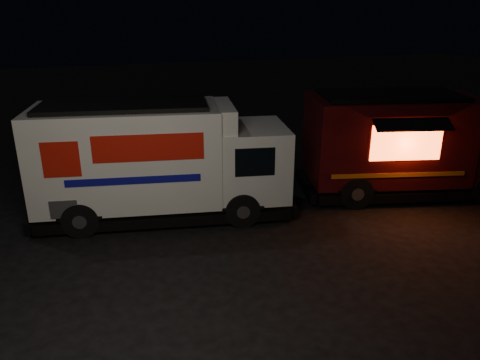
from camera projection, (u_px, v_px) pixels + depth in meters
name	position (u px, v px, depth m)	size (l,w,h in m)	color
ground	(208.00, 258.00, 11.17)	(80.00, 80.00, 0.00)	black
white_truck	(164.00, 160.00, 12.96)	(7.21, 2.46, 3.27)	silver
red_truck	(413.00, 144.00, 14.58)	(6.88, 2.53, 3.20)	#3C0B0A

